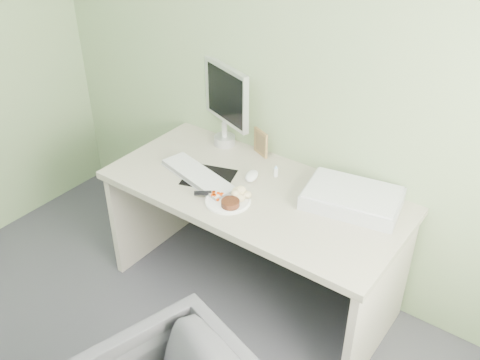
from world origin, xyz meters
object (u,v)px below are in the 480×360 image
Objects in this scene: scanner at (352,199)px; plate at (228,201)px; desk at (253,217)px; monitor at (226,101)px.

plate is at bearing -156.84° from scanner.
scanner is at bearing 20.37° from desk.
scanner is (0.47, 0.18, 0.22)m from desk.
scanner is 0.94m from monitor.
desk is at bearing -170.43° from scanner.
plate is 0.62m from scanner.
plate is 0.48× the size of monitor.
plate is 0.49× the size of scanner.
plate is at bearing -31.90° from monitor.
desk is 6.92× the size of plate.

